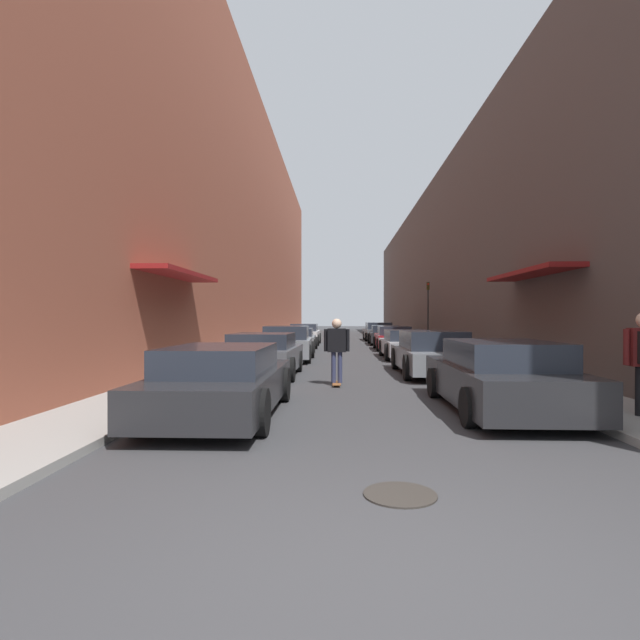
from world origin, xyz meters
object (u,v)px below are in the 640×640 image
(parked_car_left_0, at_px, (223,381))
(traffic_light, at_px, (428,306))
(parked_car_right_3, at_px, (394,338))
(parked_car_left_2, at_px, (287,344))
(parked_car_right_4, at_px, (385,335))
(parked_car_right_0, at_px, (500,377))
(parked_car_left_1, at_px, (263,355))
(skateboarder, at_px, (337,345))
(parked_car_left_3, at_px, (297,340))
(parked_car_right_2, at_px, (407,344))
(manhole_cover, at_px, (400,494))
(parked_car_right_5, at_px, (378,332))
(parked_car_right_1, at_px, (431,353))
(parked_car_left_4, at_px, (305,334))

(parked_car_left_0, distance_m, traffic_light, 22.13)
(parked_car_left_0, distance_m, parked_car_right_3, 18.12)
(parked_car_left_2, xyz_separation_m, parked_car_right_4, (4.88, 11.74, -0.07))
(parked_car_left_2, distance_m, parked_car_right_0, 11.38)
(parked_car_left_1, bearing_deg, parked_car_right_4, 73.51)
(parked_car_left_2, bearing_deg, skateboarder, -74.35)
(parked_car_left_3, distance_m, parked_car_right_2, 6.64)
(parked_car_left_0, xyz_separation_m, parked_car_left_1, (-0.18, 5.71, 0.01))
(parked_car_left_3, height_order, parked_car_right_0, parked_car_right_0)
(parked_car_right_2, bearing_deg, parked_car_left_3, 137.89)
(parked_car_right_2, distance_m, parked_car_right_4, 10.49)
(manhole_cover, bearing_deg, parked_car_left_3, 97.68)
(parked_car_left_0, relative_size, parked_car_left_1, 1.19)
(parked_car_right_5, bearing_deg, parked_car_right_3, -90.06)
(parked_car_right_1, relative_size, manhole_cover, 6.79)
(parked_car_right_2, height_order, manhole_cover, parked_car_right_2)
(parked_car_left_0, xyz_separation_m, parked_car_right_5, (4.81, 27.87, 0.04))
(parked_car_left_1, height_order, parked_car_right_2, parked_car_left_1)
(parked_car_right_5, xyz_separation_m, traffic_light, (2.35, -7.00, 1.71))
(parked_car_left_3, relative_size, parked_car_right_0, 0.97)
(parked_car_left_0, bearing_deg, parked_car_right_1, 53.38)
(parked_car_right_2, relative_size, manhole_cover, 6.37)
(parked_car_left_3, xyz_separation_m, traffic_light, (7.32, 4.25, 1.78))
(parked_car_right_5, bearing_deg, manhole_cover, -94.05)
(parked_car_left_2, bearing_deg, parked_car_left_1, -91.49)
(parked_car_left_3, relative_size, parked_car_right_2, 1.01)
(parked_car_left_1, height_order, parked_car_left_4, parked_car_left_4)
(parked_car_left_1, distance_m, traffic_light, 16.93)
(parked_car_left_3, bearing_deg, parked_car_right_1, -64.73)
(parked_car_left_0, xyz_separation_m, parked_car_right_2, (4.76, 12.17, -0.02))
(parked_car_left_4, height_order, parked_car_right_4, parked_car_left_4)
(parked_car_left_1, bearing_deg, parked_car_right_2, 52.57)
(parked_car_left_1, xyz_separation_m, traffic_light, (7.34, 15.16, 1.74))
(parked_car_left_2, relative_size, traffic_light, 1.10)
(parked_car_left_3, relative_size, skateboarder, 2.71)
(parked_car_left_4, distance_m, skateboarder, 18.58)
(parked_car_right_0, xyz_separation_m, parked_car_right_4, (-0.06, 22.00, -0.03))
(parked_car_left_1, bearing_deg, parked_car_left_2, 88.51)
(parked_car_left_1, relative_size, traffic_light, 1.10)
(parked_car_left_3, xyz_separation_m, parked_car_right_3, (4.96, 0.85, 0.04))
(parked_car_right_5, bearing_deg, parked_car_right_4, -89.70)
(parked_car_right_1, xyz_separation_m, traffic_light, (2.46, 14.55, 1.72))
(parked_car_right_0, relative_size, parked_car_right_2, 1.04)
(parked_car_left_1, height_order, parked_car_right_5, parked_car_right_5)
(parked_car_left_3, height_order, manhole_cover, parked_car_left_3)
(parked_car_left_2, height_order, skateboarder, skateboarder)
(parked_car_right_4, bearing_deg, parked_car_right_2, -90.39)
(parked_car_left_2, xyz_separation_m, traffic_light, (7.20, 9.96, 1.69))
(parked_car_left_3, relative_size, parked_car_right_5, 0.94)
(parked_car_left_0, relative_size, parked_car_right_3, 1.17)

